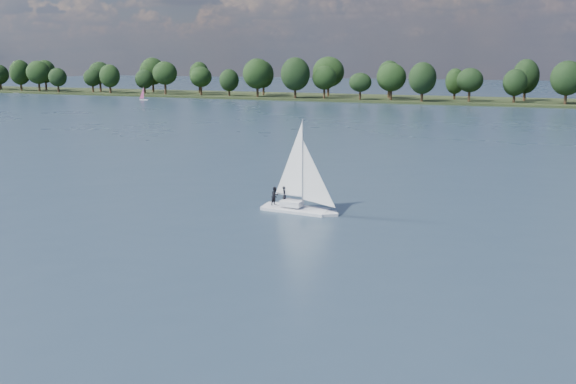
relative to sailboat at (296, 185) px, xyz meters
The scene contains 6 objects.
ground 65.63m from the sailboat, 92.91° to the left, with size 700.00×700.00×0.00m, color #233342.
far_shore 177.54m from the sailboat, 91.08° to the left, with size 660.00×40.00×1.50m, color black.
sailboat is the anchor object (origin of this frame).
dinghy_pink 182.74m from the sailboat, 129.60° to the left, with size 3.38×2.02×5.05m.
pontoon 250.56m from the sailboat, 140.82° to the left, with size 4.00×2.00×0.50m, color slate.
treeline 174.02m from the sailboat, 95.38° to the left, with size 562.57×73.75×17.52m.
Camera 1 is at (26.78, -24.18, 15.32)m, focal length 40.00 mm.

